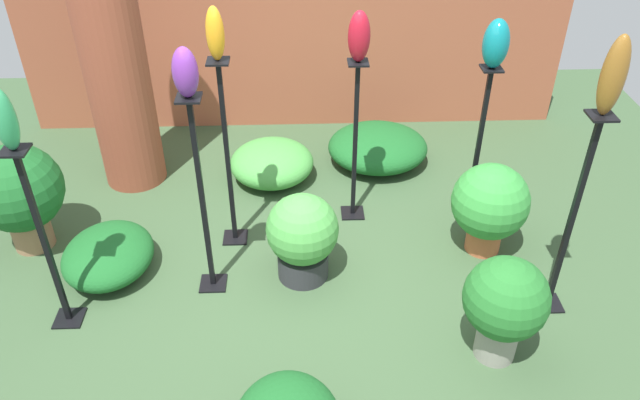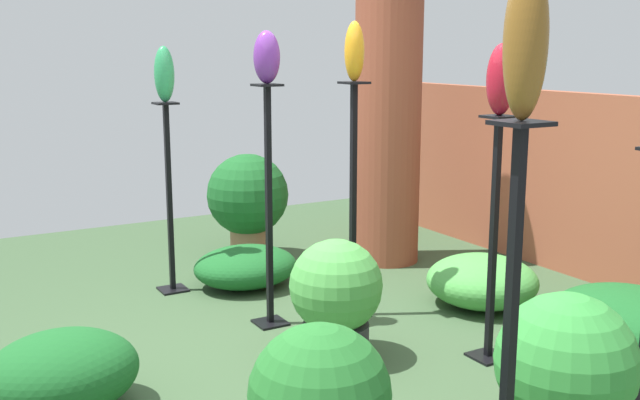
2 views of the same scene
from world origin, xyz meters
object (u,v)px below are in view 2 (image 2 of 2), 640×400
object	(u,v)px
pedestal_ruby	(493,250)
potted_plant_mid_right	(565,368)
potted_plant_back_center	(248,198)
pedestal_violet	(269,216)
art_vase_amber	(354,51)
pedestal_jade	(170,206)
art_vase_ruby	(501,80)
pedestal_amber	(353,210)
art_vase_violet	(267,57)
brick_pillar	(388,106)
art_vase_jade	(164,74)
art_vase_bronze	(526,41)
pedestal_bronze	(508,366)
potted_plant_mid_left	(336,295)

from	to	relation	value
pedestal_ruby	potted_plant_mid_right	size ratio (longest dim) A/B	1.84
potted_plant_back_center	potted_plant_mid_right	size ratio (longest dim) A/B	1.18
pedestal_violet	art_vase_amber	size ratio (longest dim) A/B	4.14
art_vase_amber	potted_plant_mid_right	xyz separation A→B (m)	(2.04, -0.21, -1.33)
pedestal_jade	art_vase_ruby	bearing A→B (deg)	29.23
pedestal_violet	pedestal_amber	xyz separation A→B (m)	(0.13, 0.56, 0.00)
art_vase_violet	brick_pillar	bearing A→B (deg)	119.88
art_vase_jade	pedestal_jade	bearing A→B (deg)	0.00
brick_pillar	pedestal_violet	world-z (taller)	brick_pillar
brick_pillar	pedestal_ruby	xyz separation A→B (m)	(2.03, -0.68, -0.66)
pedestal_violet	potted_plant_back_center	distance (m)	1.63
art_vase_violet	potted_plant_back_center	world-z (taller)	art_vase_violet
potted_plant_back_center	art_vase_bronze	bearing A→B (deg)	-11.95
art_vase_bronze	potted_plant_back_center	size ratio (longest dim) A/B	0.54
pedestal_amber	potted_plant_mid_right	distance (m)	2.07
art_vase_jade	potted_plant_mid_right	distance (m)	3.44
pedestal_amber	potted_plant_back_center	distance (m)	1.67
pedestal_ruby	art_vase_jade	xyz separation A→B (m)	(-2.14, -1.20, 0.95)
pedestal_amber	pedestal_bronze	size ratio (longest dim) A/B	1.01
pedestal_violet	art_vase_ruby	xyz separation A→B (m)	(1.14, 0.87, 0.89)
art_vase_jade	potted_plant_mid_left	bearing A→B (deg)	13.87
brick_pillar	potted_plant_mid_left	bearing A→B (deg)	-42.66
art_vase_ruby	potted_plant_back_center	xyz separation A→B (m)	(-2.67, -0.33, -1.09)
pedestal_amber	pedestal_bronze	bearing A→B (deg)	-20.22
potted_plant_mid_left	potted_plant_back_center	distance (m)	2.27
art_vase_ruby	potted_plant_back_center	distance (m)	2.90
pedestal_jade	art_vase_amber	xyz separation A→B (m)	(1.13, 0.89, 1.12)
pedestal_ruby	potted_plant_mid_left	bearing A→B (deg)	-119.95
pedestal_amber	pedestal_bronze	world-z (taller)	pedestal_amber
art_vase_amber	pedestal_amber	bearing A→B (deg)	0.00
art_vase_violet	potted_plant_back_center	bearing A→B (deg)	160.48
pedestal_ruby	art_vase_ruby	xyz separation A→B (m)	(0.00, 0.00, 0.97)
art_vase_jade	potted_plant_mid_left	size ratio (longest dim) A/B	0.56
art_vase_amber	art_vase_ruby	size ratio (longest dim) A/B	0.97
pedestal_jade	potted_plant_back_center	distance (m)	1.02
art_vase_jade	art_vase_bronze	bearing A→B (deg)	0.32
pedestal_jade	art_vase_amber	bearing A→B (deg)	38.27
pedestal_bronze	art_vase_jade	size ratio (longest dim) A/B	3.94
pedestal_amber	art_vase_bronze	world-z (taller)	art_vase_bronze
art_vase_amber	potted_plant_mid_left	size ratio (longest dim) A/B	0.53
art_vase_ruby	art_vase_bronze	distance (m)	1.80
pedestal_amber	potted_plant_back_center	bearing A→B (deg)	-179.28
art_vase_jade	pedestal_amber	bearing A→B (deg)	38.27
pedestal_amber	art_vase_amber	xyz separation A→B (m)	(0.00, 0.00, 1.04)
pedestal_violet	art_vase_ruby	bearing A→B (deg)	37.27
pedestal_jade	art_vase_amber	world-z (taller)	art_vase_amber
pedestal_violet	potted_plant_back_center	bearing A→B (deg)	160.48
potted_plant_mid_right	art_vase_violet	bearing A→B (deg)	-170.84
pedestal_jade	pedestal_bronze	size ratio (longest dim) A/B	0.90
potted_plant_back_center	art_vase_ruby	bearing A→B (deg)	7.05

